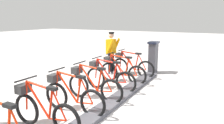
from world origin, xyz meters
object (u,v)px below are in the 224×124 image
object	(u,v)px
bike_docked_4	(71,95)
worker_near_rack	(111,51)
bike_docked_0	(131,66)
bike_docked_2	(108,77)
bike_docked_3	(92,85)
bike_docked_1	(121,71)
bike_docked_5	(42,109)
payment_kiosk	(153,57)

from	to	relation	value
bike_docked_4	worker_near_rack	size ratio (longest dim) A/B	1.04
bike_docked_0	bike_docked_2	size ratio (longest dim) A/B	1.00
bike_docked_4	worker_near_rack	world-z (taller)	worker_near_rack
bike_docked_2	bike_docked_3	size ratio (longest dim) A/B	1.00
worker_near_rack	bike_docked_1	bearing A→B (deg)	132.35
bike_docked_1	bike_docked_5	distance (m)	3.57
bike_docked_0	bike_docked_5	distance (m)	4.47
payment_kiosk	bike_docked_5	bearing A→B (deg)	83.96
payment_kiosk	bike_docked_4	bearing A→B (deg)	82.77
payment_kiosk	bike_docked_4	distance (m)	4.55
bike_docked_1	bike_docked_4	distance (m)	2.68
bike_docked_3	bike_docked_4	distance (m)	0.89
bike_docked_5	bike_docked_2	bearing A→B (deg)	-90.00
payment_kiosk	bike_docked_3	distance (m)	3.67
bike_docked_0	bike_docked_3	size ratio (longest dim) A/B	1.00
bike_docked_2	bike_docked_3	bearing A→B (deg)	90.00
bike_docked_5	bike_docked_1	bearing A→B (deg)	-90.00
payment_kiosk	bike_docked_3	xyz separation A→B (m)	(0.57, 3.61, -0.24)
bike_docked_2	bike_docked_5	world-z (taller)	same
bike_docked_1	bike_docked_3	bearing A→B (deg)	90.00
bike_docked_4	bike_docked_5	world-z (taller)	same
bike_docked_1	bike_docked_4	size ratio (longest dim) A/B	1.00
bike_docked_2	bike_docked_4	bearing A→B (deg)	90.00
payment_kiosk	bike_docked_2	bearing A→B (deg)	78.12
worker_near_rack	payment_kiosk	bearing A→B (deg)	-148.87
bike_docked_4	payment_kiosk	bearing A→B (deg)	-97.23
bike_docked_0	worker_near_rack	bearing A→B (deg)	-3.99
bike_docked_0	bike_docked_2	xyz separation A→B (m)	(0.00, 1.79, 0.00)
bike_docked_0	bike_docked_4	xyz separation A→B (m)	(0.00, 3.57, 0.00)
worker_near_rack	bike_docked_0	bearing A→B (deg)	176.01
bike_docked_3	bike_docked_4	size ratio (longest dim) A/B	1.00
bike_docked_3	worker_near_rack	bearing A→B (deg)	-72.39
bike_docked_5	worker_near_rack	bearing A→B (deg)	-79.13
bike_docked_0	bike_docked_3	distance (m)	2.68
bike_docked_2	bike_docked_5	xyz separation A→B (m)	(0.00, 2.68, 0.00)
payment_kiosk	bike_docked_4	size ratio (longest dim) A/B	0.74
payment_kiosk	worker_near_rack	bearing A→B (deg)	31.13
bike_docked_2	payment_kiosk	bearing A→B (deg)	-101.88
bike_docked_1	bike_docked_0	bearing A→B (deg)	-90.00
payment_kiosk	bike_docked_1	xyz separation A→B (m)	(0.57, 1.83, -0.24)
bike_docked_2	bike_docked_4	size ratio (longest dim) A/B	1.00
bike_docked_1	bike_docked_3	xyz separation A→B (m)	(0.00, 1.79, 0.00)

